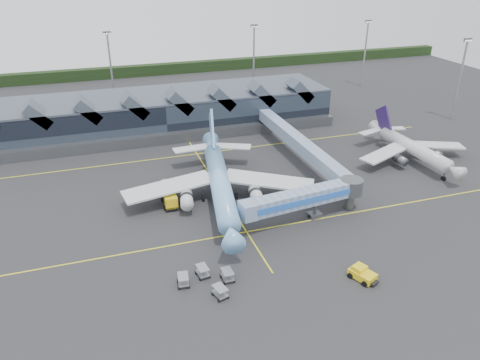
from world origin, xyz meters
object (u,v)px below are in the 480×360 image
object	(u,v)px
main_airliner	(219,180)
pushback_tug	(362,274)
fuel_truck	(168,193)
jet_bridge	(311,197)
regional_jet	(411,147)

from	to	relation	value
main_airliner	pushback_tug	xyz separation A→B (m)	(12.94, -30.00, -3.18)
fuel_truck	pushback_tug	bearing A→B (deg)	-54.02
main_airliner	pushback_tug	size ratio (longest dim) A/B	9.06
pushback_tug	fuel_truck	bearing A→B (deg)	102.17
jet_bridge	regional_jet	bearing A→B (deg)	19.79
regional_jet	fuel_truck	size ratio (longest dim) A/B	3.27
pushback_tug	main_airliner	bearing A→B (deg)	90.61
main_airliner	jet_bridge	world-z (taller)	main_airliner
regional_jet	jet_bridge	distance (m)	36.80
jet_bridge	fuel_truck	bearing A→B (deg)	141.54
main_airliner	regional_jet	xyz separation A→B (m)	(46.30, 4.35, -0.77)
main_airliner	fuel_truck	size ratio (longest dim) A/B	4.66
main_airliner	regional_jet	world-z (taller)	main_airliner
jet_bridge	fuel_truck	xyz separation A→B (m)	(-22.90, 14.25, -2.61)
fuel_truck	main_airliner	bearing A→B (deg)	-12.32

